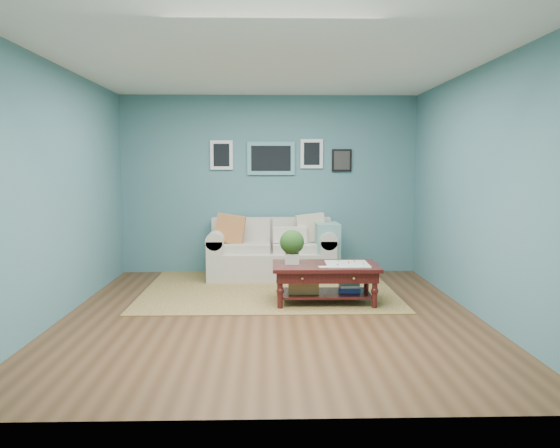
{
  "coord_description": "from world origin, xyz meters",
  "views": [
    {
      "loc": [
        -0.05,
        -5.87,
        1.62
      ],
      "look_at": [
        0.13,
        1.0,
        0.9
      ],
      "focal_mm": 35.0,
      "sensor_mm": 36.0,
      "label": 1
    }
  ],
  "objects": [
    {
      "name": "area_rug",
      "position": [
        -0.02,
        1.26,
        0.01
      ],
      "size": [
        3.25,
        2.6,
        0.01
      ],
      "primitive_type": "cube",
      "color": "brown",
      "rests_on": "ground"
    },
    {
      "name": "room_shell",
      "position": [
        0.0,
        0.06,
        1.36
      ],
      "size": [
        5.0,
        5.02,
        2.7
      ],
      "color": "brown",
      "rests_on": "ground"
    },
    {
      "name": "loveseat",
      "position": [
        0.11,
        2.02,
        0.39
      ],
      "size": [
        1.88,
        0.85,
        0.96
      ],
      "color": "beige",
      "rests_on": "ground"
    },
    {
      "name": "coffee_table",
      "position": [
        0.59,
        0.52,
        0.39
      ],
      "size": [
        1.26,
        0.75,
        0.87
      ],
      "rotation": [
        0.0,
        0.0,
        -0.01
      ],
      "color": "#340C0C",
      "rests_on": "ground"
    }
  ]
}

